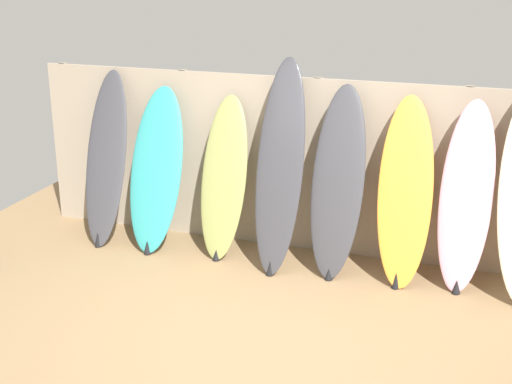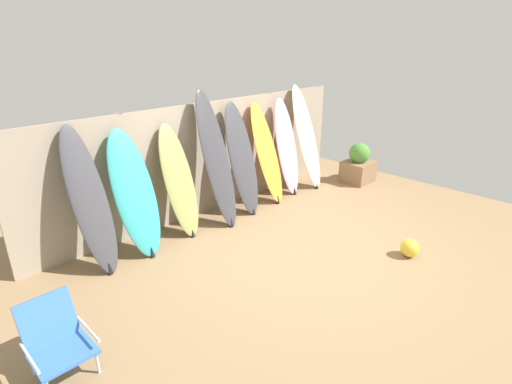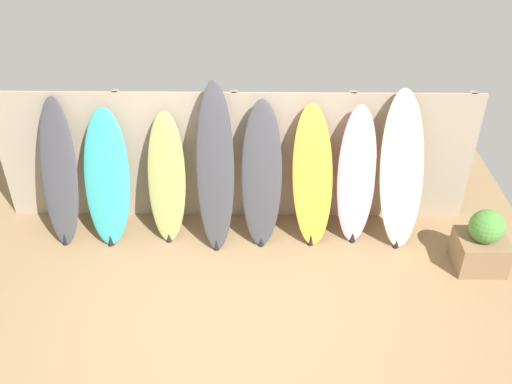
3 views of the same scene
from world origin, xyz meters
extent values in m
plane|color=#8E704C|center=(0.00, 0.00, 0.00)|extent=(7.68, 7.68, 0.00)
cube|color=gray|center=(0.00, 2.00, 0.90)|extent=(6.08, 0.04, 1.80)
cylinder|color=gray|center=(-2.88, 2.04, 0.90)|extent=(0.10, 0.10, 1.80)
cylinder|color=gray|center=(-1.44, 2.04, 0.90)|extent=(0.10, 0.10, 1.80)
cylinder|color=gray|center=(0.00, 2.04, 0.90)|extent=(0.10, 0.10, 1.80)
cylinder|color=gray|center=(1.44, 2.04, 0.90)|extent=(0.10, 0.10, 1.80)
ellipsoid|color=#38383D|center=(-2.16, 1.61, 0.90)|extent=(0.48, 0.70, 1.80)
cone|color=black|center=(-2.16, 1.32, 0.09)|extent=(0.08, 0.08, 0.15)
ellipsoid|color=teal|center=(-1.57, 1.60, 0.83)|extent=(0.57, 0.68, 1.67)
cone|color=black|center=(-1.57, 1.31, 0.08)|extent=(0.08, 0.08, 0.14)
ellipsoid|color=olive|center=(-0.84, 1.65, 0.81)|extent=(0.48, 0.60, 1.61)
cone|color=black|center=(-0.84, 1.39, 0.06)|extent=(0.08, 0.08, 0.10)
ellipsoid|color=#38383D|center=(-0.22, 1.54, 1.01)|extent=(0.48, 0.72, 2.03)
cone|color=black|center=(-0.22, 1.24, 0.08)|extent=(0.08, 0.08, 0.14)
ellipsoid|color=#38383D|center=(0.34, 1.58, 0.90)|extent=(0.51, 0.62, 1.80)
cone|color=black|center=(0.34, 1.32, 0.06)|extent=(0.08, 0.08, 0.10)
ellipsoid|color=orange|center=(0.97, 1.62, 0.86)|extent=(0.57, 0.69, 1.72)
cone|color=black|center=(0.97, 1.34, 0.08)|extent=(0.08, 0.08, 0.15)
ellipsoid|color=pink|center=(1.51, 1.63, 0.87)|extent=(0.50, 0.55, 1.73)
cone|color=black|center=(1.51, 1.41, 0.07)|extent=(0.08, 0.08, 0.13)
camera|label=1|loc=(1.65, -4.73, 3.00)|focal=50.00mm
camera|label=2|loc=(-3.89, -2.93, 2.74)|focal=28.00mm
camera|label=3|loc=(0.33, -4.32, 4.62)|focal=40.00mm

